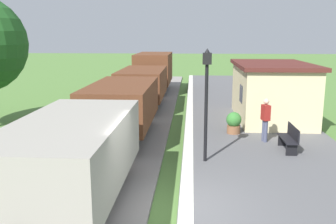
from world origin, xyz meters
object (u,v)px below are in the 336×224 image
object	(u,v)px
potted_planter	(234,122)
lamp_post_near	(207,85)
person_waiting	(265,118)
station_hut	(271,91)
bench_near_hut	(290,138)
freight_train	(136,91)

from	to	relation	value
potted_planter	lamp_post_near	size ratio (longest dim) A/B	0.25
person_waiting	potted_planter	distance (m)	1.66
lamp_post_near	station_hut	bearing A→B (deg)	62.26
bench_near_hut	lamp_post_near	xyz separation A→B (m)	(-3.08, -1.33, 2.08)
station_hut	lamp_post_near	bearing A→B (deg)	-117.74
person_waiting	potted_planter	bearing A→B (deg)	-62.85
freight_train	station_hut	size ratio (longest dim) A/B	4.48
station_hut	lamp_post_near	xyz separation A→B (m)	(-3.43, -6.52, 1.15)
person_waiting	lamp_post_near	size ratio (longest dim) A/B	0.46
person_waiting	potted_planter	size ratio (longest dim) A/B	1.87
freight_train	lamp_post_near	world-z (taller)	lamp_post_near
bench_near_hut	person_waiting	size ratio (longest dim) A/B	0.88
potted_planter	lamp_post_near	xyz separation A→B (m)	(-1.33, -3.64, 2.08)
freight_train	potted_planter	bearing A→B (deg)	-37.07
potted_planter	lamp_post_near	bearing A→B (deg)	-110.00
bench_near_hut	person_waiting	bearing A→B (deg)	120.81
person_waiting	station_hut	bearing A→B (deg)	-119.44
freight_train	person_waiting	world-z (taller)	freight_train
bench_near_hut	potted_planter	world-z (taller)	potted_planter
station_hut	person_waiting	xyz separation A→B (m)	(-1.03, -4.06, -0.47)
bench_near_hut	lamp_post_near	bearing A→B (deg)	-156.57
freight_train	person_waiting	xyz separation A→B (m)	(5.77, -4.73, -0.30)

